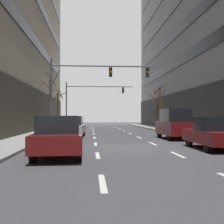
{
  "coord_description": "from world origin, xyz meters",
  "views": [
    {
      "loc": [
        -1.97,
        -15.21,
        1.63
      ],
      "look_at": [
        0.7,
        21.71,
        2.13
      ],
      "focal_mm": 47.38,
      "sensor_mm": 36.0,
      "label": 1
    }
  ],
  "objects_px": {
    "street_tree_0": "(157,112)",
    "street_tree_3": "(50,103)",
    "car_parked_1": "(213,134)",
    "street_tree_1": "(160,106)",
    "car_driving_0": "(75,125)",
    "traffic_signal_0": "(89,81)",
    "car_driving_2": "(59,137)",
    "traffic_signal_1": "(87,96)",
    "street_tree_2": "(58,108)",
    "car_driving_1": "(72,127)",
    "car_parked_2": "(175,124)"
  },
  "relations": [
    {
      "from": "street_tree_0",
      "to": "street_tree_3",
      "type": "xyz_separation_m",
      "value": [
        -12.13,
        -4.73,
        0.84
      ]
    },
    {
      "from": "street_tree_3",
      "to": "car_parked_1",
      "type": "bearing_deg",
      "value": -58.73
    },
    {
      "from": "street_tree_1",
      "to": "street_tree_3",
      "type": "xyz_separation_m",
      "value": [
        -12.14,
        -3.27,
        0.09
      ]
    },
    {
      "from": "car_driving_0",
      "to": "traffic_signal_0",
      "type": "xyz_separation_m",
      "value": [
        1.37,
        -2.35,
        3.99
      ]
    },
    {
      "from": "car_driving_2",
      "to": "traffic_signal_1",
      "type": "height_order",
      "value": "traffic_signal_1"
    },
    {
      "from": "traffic_signal_0",
      "to": "street_tree_0",
      "type": "relative_size",
      "value": 2.07
    },
    {
      "from": "street_tree_1",
      "to": "street_tree_2",
      "type": "height_order",
      "value": "street_tree_1"
    },
    {
      "from": "street_tree_0",
      "to": "street_tree_2",
      "type": "relative_size",
      "value": 0.9
    },
    {
      "from": "car_driving_1",
      "to": "traffic_signal_0",
      "type": "height_order",
      "value": "traffic_signal_0"
    },
    {
      "from": "car_driving_2",
      "to": "traffic_signal_1",
      "type": "distance_m",
      "value": 30.97
    },
    {
      "from": "car_parked_1",
      "to": "car_parked_2",
      "type": "xyz_separation_m",
      "value": [
        0.0,
        6.5,
        0.29
      ]
    },
    {
      "from": "street_tree_3",
      "to": "car_driving_2",
      "type": "bearing_deg",
      "value": -81.36
    },
    {
      "from": "car_parked_1",
      "to": "traffic_signal_0",
      "type": "height_order",
      "value": "traffic_signal_0"
    },
    {
      "from": "car_parked_2",
      "to": "street_tree_2",
      "type": "relative_size",
      "value": 0.86
    },
    {
      "from": "car_parked_1",
      "to": "street_tree_1",
      "type": "distance_m",
      "value": 20.08
    },
    {
      "from": "car_driving_1",
      "to": "street_tree_2",
      "type": "relative_size",
      "value": 0.85
    },
    {
      "from": "car_driving_1",
      "to": "street_tree_0",
      "type": "bearing_deg",
      "value": 52.86
    },
    {
      "from": "car_driving_1",
      "to": "traffic_signal_1",
      "type": "height_order",
      "value": "traffic_signal_1"
    },
    {
      "from": "car_driving_2",
      "to": "street_tree_0",
      "type": "xyz_separation_m",
      "value": [
        9.28,
        23.49,
        1.28
      ]
    },
    {
      "from": "street_tree_1",
      "to": "street_tree_3",
      "type": "distance_m",
      "value": 12.58
    },
    {
      "from": "street_tree_3",
      "to": "traffic_signal_1",
      "type": "bearing_deg",
      "value": 73.09
    },
    {
      "from": "car_driving_1",
      "to": "street_tree_0",
      "type": "relative_size",
      "value": 0.94
    },
    {
      "from": "street_tree_3",
      "to": "street_tree_2",
      "type": "bearing_deg",
      "value": 89.86
    },
    {
      "from": "traffic_signal_0",
      "to": "street_tree_0",
      "type": "bearing_deg",
      "value": 48.03
    },
    {
      "from": "street_tree_0",
      "to": "street_tree_1",
      "type": "bearing_deg",
      "value": -89.3
    },
    {
      "from": "street_tree_2",
      "to": "street_tree_3",
      "type": "distance_m",
      "value": 6.6
    },
    {
      "from": "car_driving_0",
      "to": "car_driving_1",
      "type": "distance_m",
      "value": 5.74
    },
    {
      "from": "car_driving_0",
      "to": "car_parked_2",
      "type": "height_order",
      "value": "car_parked_2"
    },
    {
      "from": "street_tree_3",
      "to": "car_driving_1",
      "type": "bearing_deg",
      "value": -70.8
    },
    {
      "from": "street_tree_0",
      "to": "street_tree_1",
      "type": "xyz_separation_m",
      "value": [
        0.02,
        -1.46,
        0.75
      ]
    },
    {
      "from": "street_tree_0",
      "to": "street_tree_2",
      "type": "xyz_separation_m",
      "value": [
        -12.11,
        1.86,
        0.51
      ]
    },
    {
      "from": "car_driving_0",
      "to": "street_tree_1",
      "type": "distance_m",
      "value": 11.08
    },
    {
      "from": "car_driving_2",
      "to": "street_tree_0",
      "type": "height_order",
      "value": "street_tree_0"
    },
    {
      "from": "car_parked_2",
      "to": "street_tree_1",
      "type": "height_order",
      "value": "street_tree_1"
    },
    {
      "from": "car_driving_0",
      "to": "traffic_signal_0",
      "type": "distance_m",
      "value": 4.82
    },
    {
      "from": "car_driving_0",
      "to": "car_parked_2",
      "type": "xyz_separation_m",
      "value": [
        7.47,
        -8.11,
        0.26
      ]
    },
    {
      "from": "car_driving_2",
      "to": "traffic_signal_1",
      "type": "xyz_separation_m",
      "value": [
        0.79,
        30.74,
        3.71
      ]
    },
    {
      "from": "car_driving_0",
      "to": "car_parked_1",
      "type": "relative_size",
      "value": 1.04
    },
    {
      "from": "car_driving_2",
      "to": "street_tree_3",
      "type": "relative_size",
      "value": 0.71
    },
    {
      "from": "street_tree_0",
      "to": "car_driving_2",
      "type": "bearing_deg",
      "value": -111.55
    },
    {
      "from": "car_parked_2",
      "to": "street_tree_0",
      "type": "bearing_deg",
      "value": 82.13
    },
    {
      "from": "traffic_signal_1",
      "to": "street_tree_1",
      "type": "relative_size",
      "value": 1.75
    },
    {
      "from": "traffic_signal_1",
      "to": "car_driving_2",
      "type": "bearing_deg",
      "value": -91.48
    },
    {
      "from": "car_parked_2",
      "to": "street_tree_2",
      "type": "height_order",
      "value": "street_tree_2"
    },
    {
      "from": "car_driving_2",
      "to": "street_tree_1",
      "type": "distance_m",
      "value": 24.0
    },
    {
      "from": "street_tree_1",
      "to": "street_tree_3",
      "type": "height_order",
      "value": "street_tree_3"
    },
    {
      "from": "traffic_signal_0",
      "to": "traffic_signal_1",
      "type": "height_order",
      "value": "traffic_signal_0"
    },
    {
      "from": "car_parked_1",
      "to": "traffic_signal_0",
      "type": "bearing_deg",
      "value": 116.46
    },
    {
      "from": "car_parked_1",
      "to": "street_tree_0",
      "type": "bearing_deg",
      "value": 84.51
    },
    {
      "from": "car_driving_1",
      "to": "street_tree_3",
      "type": "bearing_deg",
      "value": 109.2
    }
  ]
}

